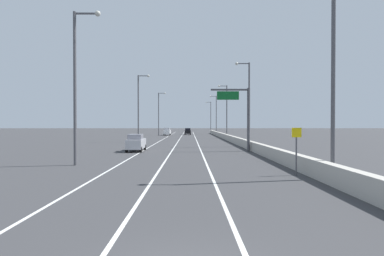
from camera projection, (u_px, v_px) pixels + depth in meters
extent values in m
plane|color=#38383A|center=(189.00, 138.00, 69.68)|extent=(320.00, 320.00, 0.00)
cube|color=silver|center=(162.00, 140.00, 60.64)|extent=(0.16, 130.00, 0.00)
cube|color=silver|center=(179.00, 140.00, 60.67)|extent=(0.16, 130.00, 0.00)
cube|color=silver|center=(196.00, 140.00, 60.70)|extent=(0.16, 130.00, 0.00)
cube|color=#B2ADA3|center=(239.00, 142.00, 45.74)|extent=(0.60, 120.00, 1.10)
cylinder|color=#47474C|center=(249.00, 120.00, 35.58)|extent=(0.36, 0.36, 7.50)
cube|color=#47474C|center=(230.00, 90.00, 35.52)|extent=(4.50, 0.20, 0.20)
cube|color=#0C5923|center=(228.00, 96.00, 35.40)|extent=(2.60, 0.10, 1.00)
cylinder|color=#4C4C51|center=(296.00, 156.00, 18.83)|extent=(0.10, 0.10, 2.40)
cube|color=yellow|center=(297.00, 133.00, 18.77)|extent=(0.60, 0.04, 0.60)
cylinder|color=#4C4C51|center=(333.00, 77.00, 17.54)|extent=(0.24, 0.24, 11.99)
cylinder|color=#4C4C51|center=(249.00, 105.00, 42.73)|extent=(0.24, 0.24, 11.99)
cube|color=#4C4C51|center=(243.00, 64.00, 42.64)|extent=(1.80, 0.12, 0.12)
sphere|color=beige|center=(237.00, 64.00, 42.63)|extent=(0.44, 0.44, 0.44)
cylinder|color=#4C4C51|center=(227.00, 112.00, 67.91)|extent=(0.24, 0.24, 11.99)
cube|color=#4C4C51|center=(223.00, 86.00, 67.83)|extent=(1.80, 0.12, 0.12)
sphere|color=beige|center=(219.00, 86.00, 67.82)|extent=(0.44, 0.44, 0.44)
cylinder|color=#4C4C51|center=(216.00, 115.00, 93.09)|extent=(0.24, 0.24, 11.99)
cube|color=#4C4C51|center=(213.00, 96.00, 93.01)|extent=(1.80, 0.12, 0.12)
sphere|color=beige|center=(211.00, 96.00, 93.00)|extent=(0.44, 0.44, 0.44)
cylinder|color=#4C4C51|center=(211.00, 117.00, 118.28)|extent=(0.24, 0.24, 11.99)
cube|color=#4C4C51|center=(208.00, 102.00, 118.19)|extent=(1.80, 0.12, 0.12)
sphere|color=beige|center=(206.00, 102.00, 118.19)|extent=(0.44, 0.44, 0.44)
cylinder|color=#4C4C51|center=(75.00, 89.00, 23.40)|extent=(0.24, 0.24, 11.99)
cube|color=#4C4C51|center=(86.00, 14.00, 23.33)|extent=(1.80, 0.12, 0.12)
sphere|color=beige|center=(98.00, 14.00, 23.33)|extent=(0.44, 0.44, 0.44)
cylinder|color=#4C4C51|center=(138.00, 109.00, 53.62)|extent=(0.24, 0.24, 11.99)
cube|color=#4C4C51|center=(143.00, 76.00, 53.55)|extent=(1.80, 0.12, 0.12)
sphere|color=beige|center=(148.00, 76.00, 53.55)|extent=(0.44, 0.44, 0.44)
cylinder|color=#4C4C51|center=(159.00, 114.00, 83.84)|extent=(0.24, 0.24, 11.99)
cube|color=#4C4C51|center=(162.00, 93.00, 83.77)|extent=(1.80, 0.12, 0.12)
sphere|color=beige|center=(165.00, 93.00, 83.78)|extent=(0.44, 0.44, 0.44)
cube|color=#B7B7BC|center=(136.00, 144.00, 35.65)|extent=(1.83, 4.49, 1.09)
cube|color=gray|center=(136.00, 137.00, 35.20)|extent=(1.58, 2.03, 0.60)
cylinder|color=black|center=(132.00, 147.00, 37.42)|extent=(0.23, 0.68, 0.68)
cylinder|color=black|center=(145.00, 147.00, 37.46)|extent=(0.23, 0.68, 0.68)
cylinder|color=black|center=(127.00, 150.00, 33.86)|extent=(0.23, 0.68, 0.68)
cylinder|color=black|center=(141.00, 150.00, 33.90)|extent=(0.23, 0.68, 0.68)
cube|color=white|center=(167.00, 132.00, 85.48)|extent=(1.82, 4.15, 1.20)
cube|color=#96969E|center=(167.00, 129.00, 85.05)|extent=(1.55, 1.89, 0.60)
cylinder|color=black|center=(165.00, 134.00, 87.10)|extent=(0.24, 0.69, 0.68)
cylinder|color=black|center=(171.00, 134.00, 87.07)|extent=(0.24, 0.69, 0.68)
cylinder|color=black|center=(164.00, 134.00, 83.90)|extent=(0.24, 0.69, 0.68)
cylinder|color=black|center=(169.00, 134.00, 83.87)|extent=(0.24, 0.69, 0.68)
cube|color=black|center=(188.00, 132.00, 90.35)|extent=(1.85, 4.12, 1.05)
cube|color=black|center=(188.00, 129.00, 89.93)|extent=(1.59, 1.87, 0.60)
cylinder|color=black|center=(185.00, 133.00, 91.93)|extent=(0.23, 0.68, 0.68)
cylinder|color=black|center=(190.00, 133.00, 91.97)|extent=(0.23, 0.68, 0.68)
cylinder|color=black|center=(185.00, 134.00, 88.75)|extent=(0.23, 0.68, 0.68)
cylinder|color=black|center=(190.00, 134.00, 88.79)|extent=(0.23, 0.68, 0.68)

